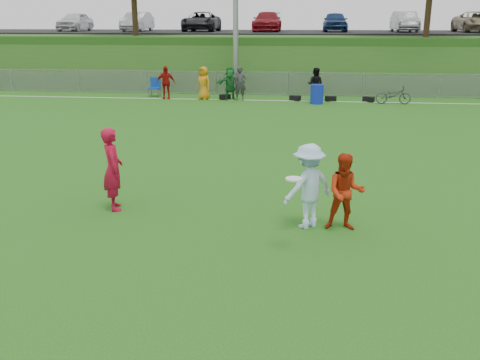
# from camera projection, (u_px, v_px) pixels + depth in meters

# --- Properties ---
(ground) EXTENTS (120.00, 120.00, 0.00)m
(ground) POSITION_uv_depth(u_px,v_px,m) (258.00, 237.00, 10.39)
(ground) COLOR #1E5912
(ground) RESTS_ON ground
(sideline_far) EXTENTS (60.00, 0.10, 0.01)m
(sideline_far) POSITION_uv_depth(u_px,v_px,m) (287.00, 101.00, 27.50)
(sideline_far) COLOR white
(sideline_far) RESTS_ON ground
(fence) EXTENTS (58.00, 0.06, 1.30)m
(fence) POSITION_uv_depth(u_px,v_px,m) (288.00, 84.00, 29.21)
(fence) COLOR gray
(fence) RESTS_ON ground
(berm) EXTENTS (120.00, 18.00, 3.00)m
(berm) POSITION_uv_depth(u_px,v_px,m) (293.00, 55.00, 39.42)
(berm) COLOR #245317
(berm) RESTS_ON ground
(parking_lot) EXTENTS (120.00, 12.00, 0.10)m
(parking_lot) POSITION_uv_depth(u_px,v_px,m) (294.00, 32.00, 40.87)
(parking_lot) COLOR black
(parking_lot) RESTS_ON berm
(car_row) EXTENTS (32.04, 5.18, 1.44)m
(car_row) POSITION_uv_depth(u_px,v_px,m) (278.00, 22.00, 39.82)
(car_row) COLOR silver
(car_row) RESTS_ON parking_lot
(spectator_row) EXTENTS (8.78, 1.01, 1.69)m
(spectator_row) POSITION_uv_depth(u_px,v_px,m) (233.00, 83.00, 27.56)
(spectator_row) COLOR #A70F0B
(spectator_row) RESTS_ON ground
(gear_bags) EXTENTS (7.98, 0.52, 0.26)m
(gear_bags) POSITION_uv_depth(u_px,v_px,m) (304.00, 98.00, 27.46)
(gear_bags) COLOR black
(gear_bags) RESTS_ON ground
(player_red_left) EXTENTS (0.68, 0.79, 1.83)m
(player_red_left) POSITION_uv_depth(u_px,v_px,m) (113.00, 169.00, 11.69)
(player_red_left) COLOR #AA0B29
(player_red_left) RESTS_ON ground
(player_red_center) EXTENTS (0.76, 0.60, 1.56)m
(player_red_center) POSITION_uv_depth(u_px,v_px,m) (345.00, 192.00, 10.58)
(player_red_center) COLOR #B1270C
(player_red_center) RESTS_ON ground
(player_blue) EXTENTS (1.28, 1.19, 1.73)m
(player_blue) POSITION_uv_depth(u_px,v_px,m) (308.00, 186.00, 10.67)
(player_blue) COLOR #AED1F2
(player_blue) RESTS_ON ground
(frisbee) EXTENTS (0.30, 0.30, 0.03)m
(frisbee) POSITION_uv_depth(u_px,v_px,m) (294.00, 179.00, 9.39)
(frisbee) COLOR white
(frisbee) RESTS_ON ground
(recycling_bin) EXTENTS (0.73, 0.73, 0.95)m
(recycling_bin) POSITION_uv_depth(u_px,v_px,m) (317.00, 94.00, 26.44)
(recycling_bin) COLOR #1027B3
(recycling_bin) RESTS_ON ground
(camp_chair) EXTENTS (0.57, 0.58, 1.00)m
(camp_chair) POSITION_uv_depth(u_px,v_px,m) (155.00, 91.00, 28.99)
(camp_chair) COLOR #0E399C
(camp_chair) RESTS_ON ground
(bicycle) EXTENTS (1.71, 0.62, 0.89)m
(bicycle) POSITION_uv_depth(u_px,v_px,m) (393.00, 95.00, 26.35)
(bicycle) COLOR #313133
(bicycle) RESTS_ON ground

